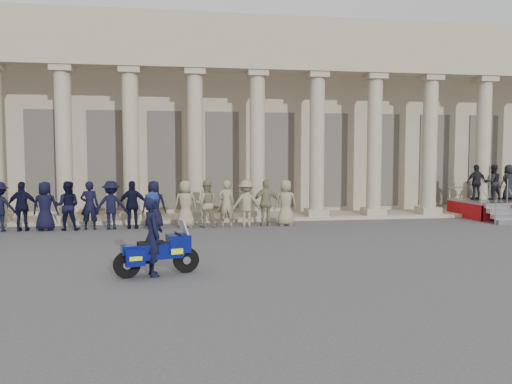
# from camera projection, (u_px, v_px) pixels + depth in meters

# --- Properties ---
(ground) EXTENTS (90.00, 90.00, 0.00)m
(ground) POSITION_uv_depth(u_px,v_px,m) (256.00, 259.00, 13.18)
(ground) COLOR #49494C
(ground) RESTS_ON ground
(building) EXTENTS (40.00, 12.50, 9.00)m
(building) POSITION_uv_depth(u_px,v_px,m) (215.00, 124.00, 27.39)
(building) COLOR tan
(building) RESTS_ON ground
(officer_rank) EXTENTS (15.47, 0.68, 1.81)m
(officer_rank) POSITION_uv_depth(u_px,v_px,m) (89.00, 205.00, 18.43)
(officer_rank) COLOR black
(officer_rank) RESTS_ON ground
(reviewing_stand) EXTENTS (3.84, 3.79, 2.36)m
(reviewing_stand) POSITION_uv_depth(u_px,v_px,m) (504.00, 190.00, 22.33)
(reviewing_stand) COLOR gray
(reviewing_stand) RESTS_ON ground
(motorcycle) EXTENTS (1.92, 0.99, 1.25)m
(motorcycle) POSITION_uv_depth(u_px,v_px,m) (158.00, 252.00, 11.34)
(motorcycle) COLOR black
(motorcycle) RESTS_ON ground
(rider) EXTENTS (0.59, 0.75, 1.91)m
(rider) POSITION_uv_depth(u_px,v_px,m) (153.00, 234.00, 11.27)
(rider) COLOR black
(rider) RESTS_ON ground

